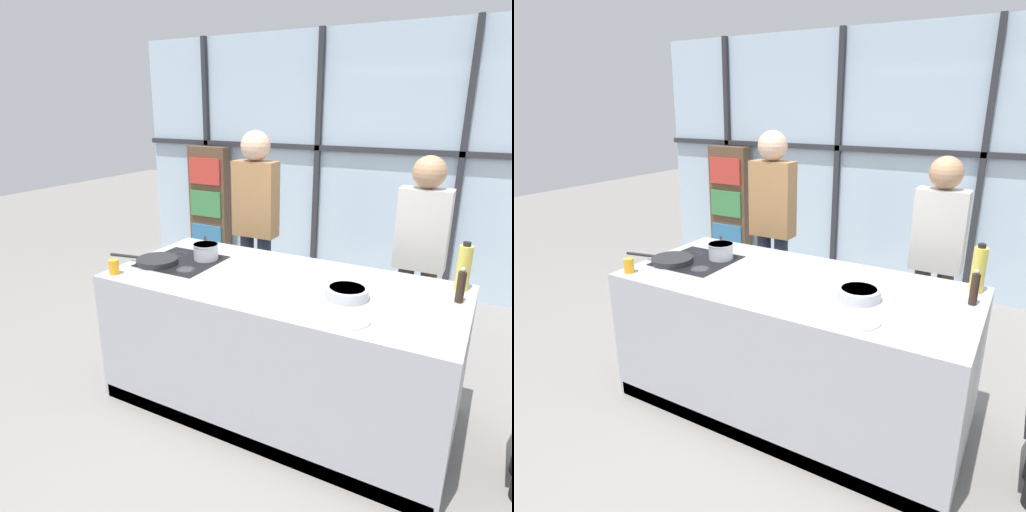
{
  "view_description": "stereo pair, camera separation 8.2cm",
  "coord_description": "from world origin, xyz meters",
  "views": [
    {
      "loc": [
        1.18,
        -2.49,
        2.01
      ],
      "look_at": [
        -0.24,
        0.1,
        1.03
      ],
      "focal_mm": 32.0,
      "sensor_mm": 36.0,
      "label": 1
    },
    {
      "loc": [
        1.25,
        -2.45,
        2.01
      ],
      "look_at": [
        -0.24,
        0.1,
        1.03
      ],
      "focal_mm": 32.0,
      "sensor_mm": 36.0,
      "label": 2
    }
  ],
  "objects": [
    {
      "name": "mixing_bowl",
      "position": [
        0.46,
        -0.07,
        0.96
      ],
      "size": [
        0.25,
        0.25,
        0.07
      ],
      "color": "silver",
      "rests_on": "demo_island"
    },
    {
      "name": "juice_glass_near",
      "position": [
        -1.04,
        -0.43,
        0.98
      ],
      "size": [
        0.07,
        0.07,
        0.1
      ],
      "primitive_type": "cylinder",
      "color": "orange",
      "rests_on": "demo_island"
    },
    {
      "name": "saucepan",
      "position": [
        -0.67,
        0.13,
        0.99
      ],
      "size": [
        0.25,
        0.3,
        0.12
      ],
      "color": "silver",
      "rests_on": "demo_island"
    },
    {
      "name": "ground_plane",
      "position": [
        0.0,
        0.0,
        0.0
      ],
      "size": [
        18.0,
        18.0,
        0.0
      ],
      "primitive_type": "plane",
      "color": "gray"
    },
    {
      "name": "oil_bottle",
      "position": [
        1.04,
        0.4,
        1.07
      ],
      "size": [
        0.08,
        0.08,
        0.3
      ],
      "color": "#E0CC4C",
      "rests_on": "demo_island"
    },
    {
      "name": "demo_island",
      "position": [
        -0.0,
        -0.0,
        0.46
      ],
      "size": [
        2.27,
        1.05,
        0.93
      ],
      "color": "#A8AAB2",
      "rests_on": "ground_plane"
    },
    {
      "name": "back_window_wall",
      "position": [
        0.0,
        2.59,
        1.4
      ],
      "size": [
        6.4,
        0.1,
        2.8
      ],
      "color": "silver",
      "rests_on": "ground_plane"
    },
    {
      "name": "bookshelf",
      "position": [
        -2.2,
        2.41,
        0.75
      ],
      "size": [
        0.55,
        0.19,
        1.5
      ],
      "color": "brown",
      "rests_on": "ground_plane"
    },
    {
      "name": "white_plate",
      "position": [
        0.56,
        -0.35,
        0.93
      ],
      "size": [
        0.24,
        0.24,
        0.01
      ],
      "primitive_type": "cylinder",
      "color": "white",
      "rests_on": "demo_island"
    },
    {
      "name": "pepper_grinder",
      "position": [
        1.05,
        0.19,
        1.03
      ],
      "size": [
        0.05,
        0.05,
        0.21
      ],
      "color": "#332319",
      "rests_on": "demo_island"
    },
    {
      "name": "frying_pan",
      "position": [
        -0.93,
        -0.13,
        0.95
      ],
      "size": [
        0.53,
        0.3,
        0.04
      ],
      "color": "#232326",
      "rests_on": "demo_island"
    },
    {
      "name": "spectator_center_left",
      "position": [
        0.7,
        0.94,
        0.98
      ],
      "size": [
        0.37,
        0.23,
        1.67
      ],
      "rotation": [
        0.0,
        0.0,
        3.14
      ],
      "color": "#47382D",
      "rests_on": "ground_plane"
    },
    {
      "name": "spectator_far_left",
      "position": [
        -0.7,
        0.94,
        1.07
      ],
      "size": [
        0.39,
        0.25,
        1.81
      ],
      "rotation": [
        0.0,
        0.0,
        3.14
      ],
      "color": "#232838",
      "rests_on": "ground_plane"
    }
  ]
}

